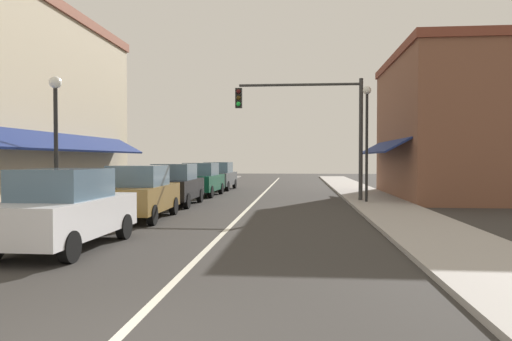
{
  "coord_description": "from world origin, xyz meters",
  "views": [
    {
      "loc": [
        2.0,
        -4.57,
        1.99
      ],
      "look_at": [
        0.47,
        12.35,
        1.56
      ],
      "focal_mm": 33.04,
      "sensor_mm": 36.0,
      "label": 1
    }
  ],
  "objects_px": {
    "parked_car_far_left": "(202,179)",
    "parked_car_third_left": "(175,185)",
    "street_lamp_left_near": "(56,124)",
    "parked_car_second_left": "(140,193)",
    "traffic_signal_mast_arm": "(316,117)",
    "parked_car_distant_left": "(219,176)",
    "parked_car_nearest_left": "(65,209)",
    "street_lamp_right_mid": "(367,126)"
  },
  "relations": [
    {
      "from": "parked_car_second_left",
      "to": "street_lamp_left_near",
      "type": "bearing_deg",
      "value": -139.85
    },
    {
      "from": "street_lamp_right_mid",
      "to": "parked_car_second_left",
      "type": "bearing_deg",
      "value": -144.26
    },
    {
      "from": "parked_car_third_left",
      "to": "street_lamp_left_near",
      "type": "bearing_deg",
      "value": -107.01
    },
    {
      "from": "parked_car_distant_left",
      "to": "street_lamp_left_near",
      "type": "bearing_deg",
      "value": -95.37
    },
    {
      "from": "parked_car_second_left",
      "to": "street_lamp_left_near",
      "type": "relative_size",
      "value": 0.94
    },
    {
      "from": "parked_car_third_left",
      "to": "parked_car_distant_left",
      "type": "height_order",
      "value": "same"
    },
    {
      "from": "parked_car_third_left",
      "to": "parked_car_nearest_left",
      "type": "bearing_deg",
      "value": -90.17
    },
    {
      "from": "parked_car_second_left",
      "to": "traffic_signal_mast_arm",
      "type": "bearing_deg",
      "value": 46.39
    },
    {
      "from": "parked_car_second_left",
      "to": "parked_car_far_left",
      "type": "relative_size",
      "value": 1.0
    },
    {
      "from": "parked_car_nearest_left",
      "to": "street_lamp_left_near",
      "type": "height_order",
      "value": "street_lamp_left_near"
    },
    {
      "from": "parked_car_second_left",
      "to": "parked_car_distant_left",
      "type": "bearing_deg",
      "value": 88.03
    },
    {
      "from": "parked_car_nearest_left",
      "to": "parked_car_second_left",
      "type": "distance_m",
      "value": 5.05
    },
    {
      "from": "traffic_signal_mast_arm",
      "to": "parked_car_second_left",
      "type": "bearing_deg",
      "value": -131.99
    },
    {
      "from": "parked_car_third_left",
      "to": "parked_car_far_left",
      "type": "distance_m",
      "value": 5.08
    },
    {
      "from": "parked_car_nearest_left",
      "to": "parked_car_third_left",
      "type": "distance_m",
      "value": 9.75
    },
    {
      "from": "parked_car_nearest_left",
      "to": "parked_car_distant_left",
      "type": "xyz_separation_m",
      "value": [
        0.04,
        19.84,
        0.0
      ]
    },
    {
      "from": "parked_car_distant_left",
      "to": "street_lamp_right_mid",
      "type": "distance_m",
      "value": 12.29
    },
    {
      "from": "parked_car_second_left",
      "to": "traffic_signal_mast_arm",
      "type": "distance_m",
      "value": 9.38
    },
    {
      "from": "parked_car_nearest_left",
      "to": "traffic_signal_mast_arm",
      "type": "relative_size",
      "value": 0.71
    },
    {
      "from": "parked_car_far_left",
      "to": "street_lamp_left_near",
      "type": "relative_size",
      "value": 0.94
    },
    {
      "from": "traffic_signal_mast_arm",
      "to": "parked_car_distant_left",
      "type": "bearing_deg",
      "value": 125.55
    },
    {
      "from": "street_lamp_right_mid",
      "to": "parked_car_distant_left",
      "type": "bearing_deg",
      "value": 131.91
    },
    {
      "from": "parked_car_third_left",
      "to": "parked_car_far_left",
      "type": "relative_size",
      "value": 1.0
    },
    {
      "from": "parked_car_third_left",
      "to": "parked_car_second_left",
      "type": "bearing_deg",
      "value": -90.05
    },
    {
      "from": "traffic_signal_mast_arm",
      "to": "street_lamp_left_near",
      "type": "bearing_deg",
      "value": -133.39
    },
    {
      "from": "parked_car_far_left",
      "to": "parked_car_second_left",
      "type": "bearing_deg",
      "value": -88.46
    },
    {
      "from": "traffic_signal_mast_arm",
      "to": "street_lamp_left_near",
      "type": "height_order",
      "value": "traffic_signal_mast_arm"
    },
    {
      "from": "parked_car_third_left",
      "to": "parked_car_far_left",
      "type": "height_order",
      "value": "same"
    },
    {
      "from": "parked_car_distant_left",
      "to": "parked_car_third_left",
      "type": "bearing_deg",
      "value": -89.32
    },
    {
      "from": "parked_car_nearest_left",
      "to": "street_lamp_right_mid",
      "type": "bearing_deg",
      "value": 54.41
    },
    {
      "from": "parked_car_second_left",
      "to": "parked_car_third_left",
      "type": "bearing_deg",
      "value": 89.22
    },
    {
      "from": "parked_car_far_left",
      "to": "parked_car_third_left",
      "type": "bearing_deg",
      "value": -89.29
    },
    {
      "from": "parked_car_nearest_left",
      "to": "parked_car_third_left",
      "type": "xyz_separation_m",
      "value": [
        -0.12,
        9.75,
        0.0
      ]
    },
    {
      "from": "street_lamp_left_near",
      "to": "street_lamp_right_mid",
      "type": "relative_size",
      "value": 0.86
    },
    {
      "from": "parked_car_nearest_left",
      "to": "traffic_signal_mast_arm",
      "type": "distance_m",
      "value": 13.4
    },
    {
      "from": "parked_car_second_left",
      "to": "parked_car_far_left",
      "type": "xyz_separation_m",
      "value": [
        0.01,
        9.78,
        0.0
      ]
    },
    {
      "from": "street_lamp_right_mid",
      "to": "parked_car_nearest_left",
      "type": "bearing_deg",
      "value": -126.52
    },
    {
      "from": "parked_car_third_left",
      "to": "parked_car_distant_left",
      "type": "bearing_deg",
      "value": 88.2
    },
    {
      "from": "street_lamp_left_near",
      "to": "parked_car_second_left",
      "type": "bearing_deg",
      "value": 41.77
    },
    {
      "from": "parked_car_far_left",
      "to": "street_lamp_right_mid",
      "type": "xyz_separation_m",
      "value": [
        8.11,
        -3.94,
        2.55
      ]
    },
    {
      "from": "parked_car_far_left",
      "to": "street_lamp_right_mid",
      "type": "bearing_deg",
      "value": -24.29
    },
    {
      "from": "street_lamp_left_near",
      "to": "street_lamp_right_mid",
      "type": "distance_m",
      "value": 12.58
    }
  ]
}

